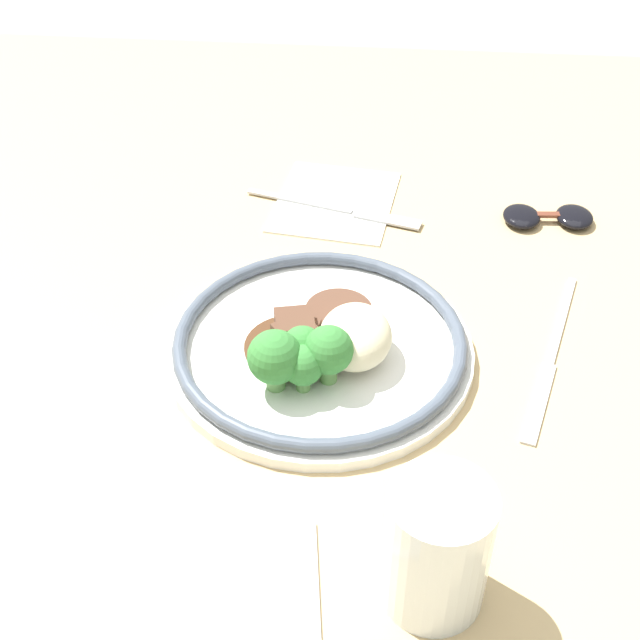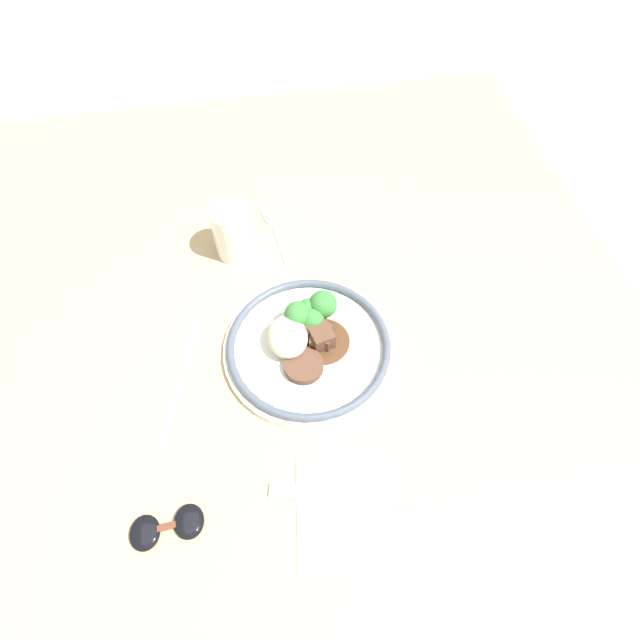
# 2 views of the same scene
# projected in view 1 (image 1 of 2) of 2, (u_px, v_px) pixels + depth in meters

# --- Properties ---
(ground_plane) EXTENTS (8.00, 8.00, 0.00)m
(ground_plane) POSITION_uv_depth(u_px,v_px,m) (352.00, 412.00, 0.77)
(ground_plane) COLOR tan
(dining_table) EXTENTS (1.33, 1.16, 0.05)m
(dining_table) POSITION_uv_depth(u_px,v_px,m) (353.00, 394.00, 0.75)
(dining_table) COLOR tan
(dining_table) RESTS_ON ground
(napkin) EXTENTS (0.15, 0.14, 0.00)m
(napkin) POSITION_uv_depth(u_px,v_px,m) (335.00, 202.00, 0.94)
(napkin) COLOR silver
(napkin) RESTS_ON dining_table
(plate) EXTENTS (0.26, 0.26, 0.06)m
(plate) POSITION_uv_depth(u_px,v_px,m) (320.00, 345.00, 0.74)
(plate) COLOR white
(plate) RESTS_ON dining_table
(juice_glass) EXTENTS (0.07, 0.07, 0.10)m
(juice_glass) POSITION_uv_depth(u_px,v_px,m) (436.00, 554.00, 0.55)
(juice_glass) COLOR #F4AD19
(juice_glass) RESTS_ON dining_table
(fork) EXTENTS (0.06, 0.19, 0.00)m
(fork) POSITION_uv_depth(u_px,v_px,m) (350.00, 211.00, 0.92)
(fork) COLOR #B7B7BC
(fork) RESTS_ON napkin
(knife) EXTENTS (0.22, 0.07, 0.00)m
(knife) POSITION_uv_depth(u_px,v_px,m) (551.00, 360.00, 0.75)
(knife) COLOR #B7B7BC
(knife) RESTS_ON dining_table
(sunglasses) EXTENTS (0.05, 0.09, 0.01)m
(sunglasses) POSITION_uv_depth(u_px,v_px,m) (548.00, 216.00, 0.91)
(sunglasses) COLOR black
(sunglasses) RESTS_ON dining_table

